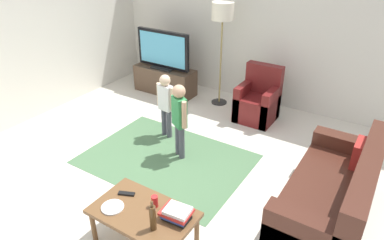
{
  "coord_description": "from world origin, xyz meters",
  "views": [
    {
      "loc": [
        2.11,
        -2.71,
        2.78
      ],
      "look_at": [
        0.0,
        0.6,
        0.65
      ],
      "focal_mm": 32.73,
      "sensor_mm": 36.0,
      "label": 1
    }
  ],
  "objects_px": {
    "book_stack": "(177,213)",
    "child_near_tv": "(166,100)",
    "armchair": "(258,102)",
    "child_center": "(179,115)",
    "couch": "(336,197)",
    "bottle": "(153,217)",
    "tv_stand": "(165,81)",
    "tv": "(163,50)",
    "floor_lamp": "(223,17)",
    "tv_remote": "(126,194)",
    "coffee_table": "(143,215)",
    "soda_can": "(155,201)",
    "plate": "(113,207)"
  },
  "relations": [
    {
      "from": "book_stack",
      "to": "child_near_tv",
      "type": "bearing_deg",
      "value": 128.85
    },
    {
      "from": "armchair",
      "to": "child_center",
      "type": "height_order",
      "value": "child_center"
    },
    {
      "from": "couch",
      "to": "bottle",
      "type": "bearing_deg",
      "value": -130.58
    },
    {
      "from": "tv_stand",
      "to": "tv",
      "type": "height_order",
      "value": "tv"
    },
    {
      "from": "couch",
      "to": "floor_lamp",
      "type": "bearing_deg",
      "value": 141.9
    },
    {
      "from": "couch",
      "to": "armchair",
      "type": "bearing_deg",
      "value": 133.17
    },
    {
      "from": "tv",
      "to": "tv_remote",
      "type": "distance_m",
      "value": 3.52
    },
    {
      "from": "floor_lamp",
      "to": "coffee_table",
      "type": "height_order",
      "value": "floor_lamp"
    },
    {
      "from": "floor_lamp",
      "to": "tv_remote",
      "type": "height_order",
      "value": "floor_lamp"
    },
    {
      "from": "tv_stand",
      "to": "soda_can",
      "type": "bearing_deg",
      "value": -55.02
    },
    {
      "from": "tv",
      "to": "coffee_table",
      "type": "height_order",
      "value": "tv"
    },
    {
      "from": "tv_stand",
      "to": "plate",
      "type": "distance_m",
      "value": 3.72
    },
    {
      "from": "floor_lamp",
      "to": "coffee_table",
      "type": "xyz_separation_m",
      "value": [
        0.95,
        -3.29,
        -1.17
      ]
    },
    {
      "from": "floor_lamp",
      "to": "child_center",
      "type": "xyz_separation_m",
      "value": [
        0.37,
        -1.81,
        -0.9
      ]
    },
    {
      "from": "tv",
      "to": "tv_remote",
      "type": "xyz_separation_m",
      "value": [
        1.76,
        -3.02,
        -0.42
      ]
    },
    {
      "from": "armchair",
      "to": "tv",
      "type": "bearing_deg",
      "value": 179.45
    },
    {
      "from": "book_stack",
      "to": "bottle",
      "type": "height_order",
      "value": "bottle"
    },
    {
      "from": "child_center",
      "to": "bottle",
      "type": "bearing_deg",
      "value": -63.24
    },
    {
      "from": "child_center",
      "to": "coffee_table",
      "type": "height_order",
      "value": "child_center"
    },
    {
      "from": "coffee_table",
      "to": "tv",
      "type": "bearing_deg",
      "value": 123.48
    },
    {
      "from": "floor_lamp",
      "to": "soda_can",
      "type": "xyz_separation_m",
      "value": [
        1.0,
        -3.17,
        -1.06
      ]
    },
    {
      "from": "couch",
      "to": "plate",
      "type": "xyz_separation_m",
      "value": [
        -1.78,
        -1.49,
        0.14
      ]
    },
    {
      "from": "tv_stand",
      "to": "child_near_tv",
      "type": "xyz_separation_m",
      "value": [
        1.0,
        -1.32,
        0.35
      ]
    },
    {
      "from": "couch",
      "to": "armchair",
      "type": "xyz_separation_m",
      "value": [
        -1.62,
        1.73,
        0.01
      ]
    },
    {
      "from": "tv_stand",
      "to": "armchair",
      "type": "relative_size",
      "value": 1.33
    },
    {
      "from": "floor_lamp",
      "to": "soda_can",
      "type": "distance_m",
      "value": 3.49
    },
    {
      "from": "tv_stand",
      "to": "soda_can",
      "type": "relative_size",
      "value": 10.0
    },
    {
      "from": "tv",
      "to": "armchair",
      "type": "bearing_deg",
      "value": -0.55
    },
    {
      "from": "tv_stand",
      "to": "bottle",
      "type": "distance_m",
      "value": 3.99
    },
    {
      "from": "tv_stand",
      "to": "child_center",
      "type": "height_order",
      "value": "child_center"
    },
    {
      "from": "floor_lamp",
      "to": "book_stack",
      "type": "distance_m",
      "value": 3.6
    },
    {
      "from": "child_near_tv",
      "to": "soda_can",
      "type": "xyz_separation_m",
      "value": [
        1.11,
        -1.7,
        -0.12
      ]
    },
    {
      "from": "coffee_table",
      "to": "plate",
      "type": "bearing_deg",
      "value": -156.78
    },
    {
      "from": "floor_lamp",
      "to": "plate",
      "type": "height_order",
      "value": "floor_lamp"
    },
    {
      "from": "book_stack",
      "to": "plate",
      "type": "bearing_deg",
      "value": -160.13
    },
    {
      "from": "bottle",
      "to": "coffee_table",
      "type": "bearing_deg",
      "value": 151.39
    },
    {
      "from": "floor_lamp",
      "to": "child_near_tv",
      "type": "relative_size",
      "value": 1.79
    },
    {
      "from": "book_stack",
      "to": "tv",
      "type": "bearing_deg",
      "value": 128.33
    },
    {
      "from": "couch",
      "to": "tv_stand",
      "type": "bearing_deg",
      "value": 153.57
    },
    {
      "from": "tv",
      "to": "tv_remote",
      "type": "relative_size",
      "value": 6.47
    },
    {
      "from": "tv",
      "to": "child_near_tv",
      "type": "bearing_deg",
      "value": -52.37
    },
    {
      "from": "book_stack",
      "to": "plate",
      "type": "distance_m",
      "value": 0.64
    },
    {
      "from": "plate",
      "to": "armchair",
      "type": "bearing_deg",
      "value": 87.26
    },
    {
      "from": "floor_lamp",
      "to": "plate",
      "type": "distance_m",
      "value": 3.65
    },
    {
      "from": "coffee_table",
      "to": "tv_remote",
      "type": "distance_m",
      "value": 0.32
    },
    {
      "from": "tv_stand",
      "to": "soda_can",
      "type": "xyz_separation_m",
      "value": [
        2.11,
        -3.02,
        0.24
      ]
    },
    {
      "from": "tv",
      "to": "plate",
      "type": "bearing_deg",
      "value": -61.16
    },
    {
      "from": "tv_stand",
      "to": "book_stack",
      "type": "distance_m",
      "value": 3.87
    },
    {
      "from": "floor_lamp",
      "to": "bottle",
      "type": "xyz_separation_m",
      "value": [
        1.17,
        -3.41,
        -0.99
      ]
    },
    {
      "from": "armchair",
      "to": "soda_can",
      "type": "bearing_deg",
      "value": -86.62
    }
  ]
}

